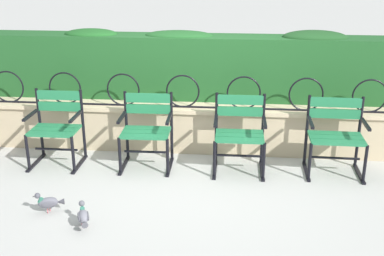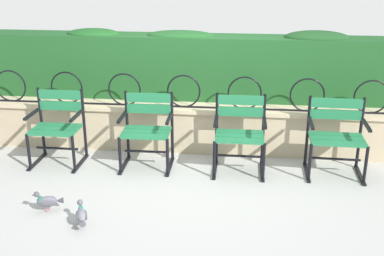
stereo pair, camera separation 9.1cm
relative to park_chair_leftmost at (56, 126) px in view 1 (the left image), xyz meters
The scene contains 10 objects.
ground_plane 1.72m from the park_chair_leftmost, ahead, with size 60.00×60.00×0.00m, color #ADADA8.
stone_wall 1.74m from the park_chair_leftmost, 19.01° to the left, with size 6.24×0.41×0.59m.
iron_arch_fence 1.59m from the park_chair_leftmost, 18.25° to the left, with size 5.72×0.02×0.42m.
hedge_row 2.00m from the park_chair_leftmost, 30.85° to the left, with size 6.11×0.49×0.91m.
park_chair_leftmost is the anchor object (origin of this frame).
park_chair_centre_left 1.09m from the park_chair_leftmost, ahead, with size 0.60×0.53×0.87m.
park_chair_centre_right 2.18m from the park_chair_leftmost, ahead, with size 0.59×0.53×0.88m.
park_chair_rightmost 3.27m from the park_chair_leftmost, ahead, with size 0.65×0.53×0.87m.
pigeon_near_chairs 1.65m from the park_chair_leftmost, 62.29° to the right, with size 0.17×0.28×0.22m.
pigeon_far_side 1.29m from the park_chair_leftmost, 74.73° to the right, with size 0.28×0.16×0.22m.
Camera 1 is at (0.48, -5.01, 2.40)m, focal length 44.96 mm.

